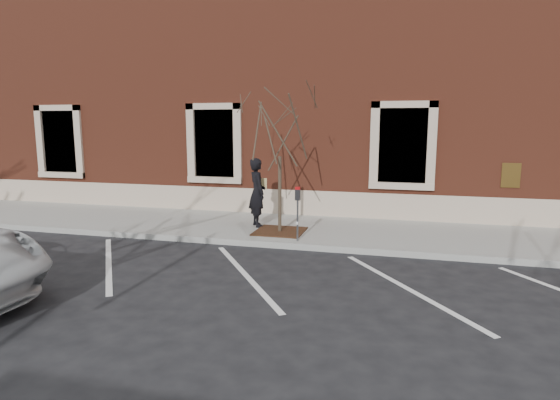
# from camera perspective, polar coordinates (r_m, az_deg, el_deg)

# --- Properties ---
(ground) EXTENTS (120.00, 120.00, 0.00)m
(ground) POSITION_cam_1_polar(r_m,az_deg,el_deg) (11.73, -0.75, -5.77)
(ground) COLOR #28282B
(ground) RESTS_ON ground
(sidewalk_near) EXTENTS (40.00, 3.50, 0.15)m
(sidewalk_near) POSITION_cam_1_polar(r_m,az_deg,el_deg) (13.35, 1.27, -3.57)
(sidewalk_near) COLOR #9A9891
(sidewalk_near) RESTS_ON ground
(curb_near) EXTENTS (40.00, 0.12, 0.15)m
(curb_near) POSITION_cam_1_polar(r_m,az_deg,el_deg) (11.66, -0.82, -5.48)
(curb_near) COLOR #9E9E99
(curb_near) RESTS_ON ground
(parking_stripes) EXTENTS (28.00, 4.40, 0.01)m
(parking_stripes) POSITION_cam_1_polar(r_m,az_deg,el_deg) (9.71, -4.28, -9.02)
(parking_stripes) COLOR silver
(parking_stripes) RESTS_ON ground
(building_civic) EXTENTS (40.00, 8.62, 8.00)m
(building_civic) POSITION_cam_1_polar(r_m,az_deg,el_deg) (18.91, 5.67, 12.14)
(building_civic) COLOR brown
(building_civic) RESTS_ON ground
(man) EXTENTS (0.78, 0.85, 1.94)m
(man) POSITION_cam_1_polar(r_m,az_deg,el_deg) (13.24, -2.80, 0.92)
(man) COLOR black
(man) RESTS_ON sidewalk_near
(parking_meter) EXTENTS (0.12, 0.09, 1.36)m
(parking_meter) POSITION_cam_1_polar(r_m,az_deg,el_deg) (11.53, 2.16, -0.45)
(parking_meter) COLOR #595B60
(parking_meter) RESTS_ON sidewalk_near
(tree_grate) EXTENTS (1.30, 1.30, 0.03)m
(tree_grate) POSITION_cam_1_polar(r_m,az_deg,el_deg) (12.69, -0.02, -3.83)
(tree_grate) COLOR #422015
(tree_grate) RESTS_ON sidewalk_near
(sapling) EXTENTS (2.23, 2.23, 3.71)m
(sapling) POSITION_cam_1_polar(r_m,az_deg,el_deg) (12.36, -0.02, 7.91)
(sapling) COLOR #483E2C
(sapling) RESTS_ON sidewalk_near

